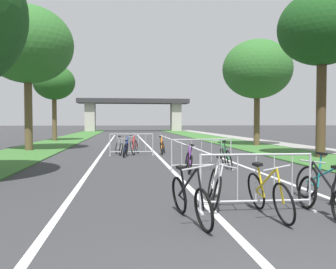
{
  "coord_description": "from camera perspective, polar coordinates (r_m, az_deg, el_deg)",
  "views": [
    {
      "loc": [
        -1.58,
        -1.88,
        1.63
      ],
      "look_at": [
        0.57,
        15.48,
        0.99
      ],
      "focal_mm": 37.8,
      "sensor_mm": 36.0,
      "label": 1
    }
  ],
  "objects": [
    {
      "name": "bicycle_orange_3",
      "position": [
        17.78,
        -0.92,
        -2.01
      ],
      "size": [
        0.48,
        1.66,
        0.91
      ],
      "rotation": [
        0.0,
        0.0,
        -0.2
      ],
      "color": "black",
      "rests_on": "ground"
    },
    {
      "name": "bicycle_silver_5",
      "position": [
        17.53,
        -7.91,
        -2.11
      ],
      "size": [
        0.65,
        1.65,
        0.93
      ],
      "rotation": [
        0.0,
        0.0,
        3.34
      ],
      "color": "black",
      "rests_on": "ground"
    },
    {
      "name": "tree_left_oak_mid",
      "position": [
        31.23,
        -17.9,
        7.95
      ],
      "size": [
        3.43,
        3.43,
        6.38
      ],
      "color": "brown",
      "rests_on": "ground"
    },
    {
      "name": "tree_left_cypress_far",
      "position": [
        21.51,
        -21.72,
        13.26
      ],
      "size": [
        4.98,
        4.98,
        8.0
      ],
      "color": "brown",
      "rests_on": "ground"
    },
    {
      "name": "grass_verge_left",
      "position": [
        31.47,
        -16.37,
        -0.92
      ],
      "size": [
        3.44,
        71.22,
        0.05
      ],
      "primitive_type": "cube",
      "color": "#386B2D",
      "rests_on": "ground"
    },
    {
      "name": "bicycle_black_0",
      "position": [
        6.7,
        23.9,
        -9.06
      ],
      "size": [
        0.51,
        1.7,
        0.94
      ],
      "rotation": [
        0.0,
        0.0,
        0.02
      ],
      "color": "black",
      "rests_on": "ground"
    },
    {
      "name": "overpass_bridge",
      "position": [
        60.81,
        -5.57,
        4.33
      ],
      "size": [
        18.74,
        4.05,
        5.5
      ],
      "color": "#2D2D30",
      "rests_on": "ground"
    },
    {
      "name": "sidewalk_path_right",
      "position": [
        32.93,
        12.39,
        -0.73
      ],
      "size": [
        1.94,
        71.22,
        0.08
      ],
      "primitive_type": "cube",
      "color": "gray",
      "rests_on": "ground"
    },
    {
      "name": "bicycle_yellow_2",
      "position": [
        6.34,
        15.85,
        -9.3
      ],
      "size": [
        0.45,
        1.74,
        0.95
      ],
      "rotation": [
        0.0,
        0.0,
        3.19
      ],
      "color": "black",
      "rests_on": "ground"
    },
    {
      "name": "lane_stripe_right_lane",
      "position": [
        22.95,
        3.79,
        -1.98
      ],
      "size": [
        0.14,
        41.2,
        0.01
      ],
      "primitive_type": "cube",
      "color": "silver",
      "rests_on": "ground"
    },
    {
      "name": "grass_verge_right",
      "position": [
        32.14,
        7.86,
        -0.8
      ],
      "size": [
        3.44,
        71.22,
        0.05
      ],
      "primitive_type": "cube",
      "color": "#386B2D",
      "rests_on": "ground"
    },
    {
      "name": "bicycle_blue_7",
      "position": [
        16.65,
        -6.82,
        -2.33
      ],
      "size": [
        0.53,
        1.72,
        0.97
      ],
      "rotation": [
        0.0,
        0.0,
        -0.11
      ],
      "color": "black",
      "rests_on": "ground"
    },
    {
      "name": "bicycle_red_9",
      "position": [
        17.64,
        -5.43,
        -1.94
      ],
      "size": [
        0.56,
        1.75,
        0.98
      ],
      "rotation": [
        0.0,
        0.0,
        -0.21
      ],
      "color": "black",
      "rests_on": "ground"
    },
    {
      "name": "bicycle_black_10",
      "position": [
        5.79,
        3.55,
        -10.42
      ],
      "size": [
        0.49,
        1.76,
        1.0
      ],
      "rotation": [
        0.0,
        0.0,
        3.32
      ],
      "color": "black",
      "rests_on": "ground"
    },
    {
      "name": "tree_right_maple_mid",
      "position": [
        24.68,
        14.19,
        10.13
      ],
      "size": [
        4.6,
        4.6,
        7.09
      ],
      "color": "brown",
      "rests_on": "ground"
    },
    {
      "name": "lane_stripe_left_lane",
      "position": [
        22.57,
        -9.96,
        -2.07
      ],
      "size": [
        0.14,
        41.2,
        0.01
      ],
      "primitive_type": "cube",
      "color": "silver",
      "rests_on": "ground"
    },
    {
      "name": "crowd_barrier_third",
      "position": [
        17.1,
        -5.9,
        -1.66
      ],
      "size": [
        2.11,
        0.46,
        1.05
      ],
      "rotation": [
        0.0,
        0.0,
        0.01
      ],
      "color": "#ADADB2",
      "rests_on": "ground"
    },
    {
      "name": "bicycle_teal_4",
      "position": [
        7.75,
        24.01,
        -7.33
      ],
      "size": [
        0.69,
        1.77,
        1.0
      ],
      "rotation": [
        0.0,
        0.0,
        3.31
      ],
      "color": "black",
      "rests_on": "ground"
    },
    {
      "name": "bicycle_white_1",
      "position": [
        7.07,
        7.5,
        -8.18
      ],
      "size": [
        0.53,
        1.73,
        0.95
      ],
      "rotation": [
        0.0,
        0.0,
        2.98
      ],
      "color": "black",
      "rests_on": "ground"
    },
    {
      "name": "bicycle_green_6",
      "position": [
        12.7,
        9.28,
        -3.57
      ],
      "size": [
        0.52,
        1.71,
        1.01
      ],
      "rotation": [
        0.0,
        0.0,
        -0.07
      ],
      "color": "black",
      "rests_on": "ground"
    },
    {
      "name": "crowd_barrier_second",
      "position": [
        11.93,
        5.45,
        -3.27
      ],
      "size": [
        2.13,
        0.54,
        1.05
      ],
      "rotation": [
        0.0,
        0.0,
        0.05
      ],
      "color": "#ADADB2",
      "rests_on": "ground"
    },
    {
      "name": "crowd_barrier_nearest",
      "position": [
        6.68,
        13.99,
        -7.55
      ],
      "size": [
        2.12,
        0.51,
        1.05
      ],
      "rotation": [
        0.0,
        0.0,
        -0.03
      ],
      "color": "#ADADB2",
      "rests_on": "ground"
    },
    {
      "name": "bicycle_purple_8",
      "position": [
        11.47,
        3.36,
        -4.35
      ],
      "size": [
        0.47,
        1.64,
        0.92
      ],
      "rotation": [
        0.0,
        0.0,
        -0.08
      ],
      "color": "black",
      "rests_on": "ground"
    },
    {
      "name": "tree_right_oak_near",
      "position": [
        17.57,
        23.62,
        15.31
      ],
      "size": [
        3.85,
        3.85,
        7.39
      ],
      "color": "#4C3823",
      "rests_on": "ground"
    },
    {
      "name": "lane_stripe_center",
      "position": [
        22.59,
        -3.02,
        -2.04
      ],
      "size": [
        0.14,
        41.2,
        0.01
      ],
      "primitive_type": "cube",
      "color": "silver",
      "rests_on": "ground"
    }
  ]
}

